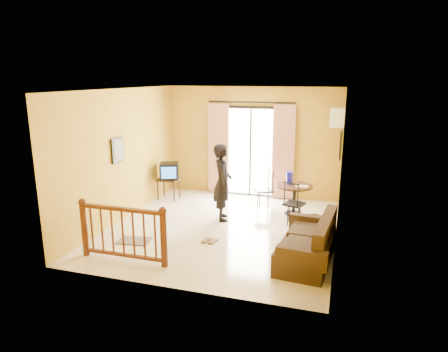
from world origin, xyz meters
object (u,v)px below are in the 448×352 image
(television, at_px, (169,171))
(dining_table, at_px, (294,191))
(standing_person, at_px, (222,182))
(sofa, at_px, (309,245))
(coffee_table, at_px, (314,227))

(television, bearing_deg, dining_table, -24.42)
(television, height_order, standing_person, standing_person)
(dining_table, relative_size, sofa, 0.47)
(coffee_table, bearing_deg, television, 157.25)
(sofa, bearing_deg, dining_table, 108.88)
(sofa, xyz_separation_m, standing_person, (-2.01, 1.57, 0.53))
(sofa, distance_m, standing_person, 2.60)
(standing_person, bearing_deg, dining_table, -83.17)
(television, distance_m, standing_person, 1.99)
(television, distance_m, dining_table, 3.17)
(coffee_table, bearing_deg, standing_person, 164.56)
(dining_table, xyz_separation_m, standing_person, (-1.44, -0.79, 0.30))
(dining_table, bearing_deg, television, 176.06)
(dining_table, relative_size, coffee_table, 1.00)
(television, bearing_deg, coffee_table, -43.23)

